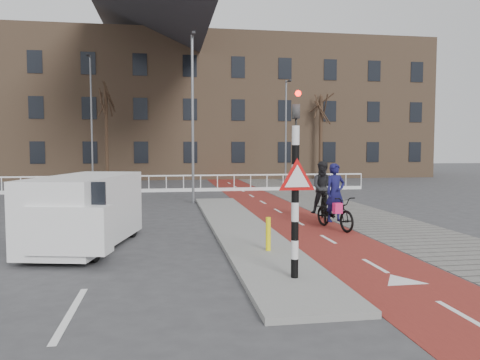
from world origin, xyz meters
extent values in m
plane|color=#38383A|center=(0.00, 0.00, 0.00)|extent=(120.00, 120.00, 0.00)
cube|color=maroon|center=(1.50, 10.00, 0.01)|extent=(2.50, 60.00, 0.01)
cube|color=slate|center=(4.30, 10.00, 0.01)|extent=(3.00, 60.00, 0.01)
cube|color=gray|center=(-0.70, 4.00, 0.06)|extent=(1.80, 16.00, 0.12)
cylinder|color=black|center=(-0.60, -2.00, 1.56)|extent=(0.14, 0.14, 2.88)
imported|color=black|center=(-0.60, -2.00, 3.40)|extent=(0.13, 0.16, 0.80)
cylinder|color=#FF0C05|center=(-0.60, -2.14, 3.58)|extent=(0.11, 0.02, 0.11)
cylinder|color=#FCEC0E|center=(-0.59, 0.36, 0.52)|extent=(0.12, 0.12, 0.81)
imported|color=black|center=(2.27, 3.54, 0.54)|extent=(1.13, 2.12, 1.06)
imported|color=#121245|center=(2.27, 3.54, 1.17)|extent=(0.75, 0.58, 1.84)
cube|color=#E52067|center=(2.15, 3.01, 0.75)|extent=(0.30, 0.22, 0.32)
imported|color=black|center=(2.45, 5.14, 0.60)|extent=(1.03, 2.05, 1.19)
imported|color=black|center=(2.45, 5.14, 1.18)|extent=(1.05, 0.91, 1.86)
cube|color=white|center=(-5.07, 1.96, 1.00)|extent=(2.65, 4.62, 1.74)
cube|color=green|center=(-5.95, 1.96, 0.90)|extent=(0.63, 2.71, 0.55)
cube|color=green|center=(-4.19, 1.96, 0.90)|extent=(0.63, 2.71, 0.55)
cube|color=black|center=(-5.07, 0.14, 1.40)|extent=(1.54, 0.39, 0.90)
cylinder|color=black|center=(-6.11, 0.68, 0.30)|extent=(0.35, 0.64, 0.61)
cylinder|color=black|center=(-4.67, 0.36, 0.30)|extent=(0.35, 0.64, 0.61)
cylinder|color=black|center=(-5.47, 3.56, 0.30)|extent=(0.35, 0.64, 0.61)
cylinder|color=black|center=(-4.03, 3.24, 0.30)|extent=(0.35, 0.64, 0.61)
cube|color=silver|center=(-5.00, 17.00, 0.95)|extent=(28.00, 0.08, 0.08)
cube|color=silver|center=(-5.00, 17.00, 0.10)|extent=(28.00, 0.10, 0.20)
cube|color=#7F6047|center=(-3.00, 32.00, 6.00)|extent=(46.00, 10.00, 12.00)
cylinder|color=#302015|center=(-7.15, 23.84, 3.43)|extent=(0.23, 0.23, 6.86)
cylinder|color=#302015|center=(9.39, 25.94, 3.35)|extent=(0.27, 0.27, 6.71)
cylinder|color=slate|center=(-1.76, 11.28, 3.85)|extent=(0.12, 0.12, 7.71)
cylinder|color=slate|center=(-7.99, 22.76, 4.39)|extent=(0.12, 0.12, 8.78)
cylinder|color=slate|center=(5.22, 21.12, 3.59)|extent=(0.12, 0.12, 7.18)
camera|label=1|loc=(-3.00, -10.48, 2.60)|focal=35.00mm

